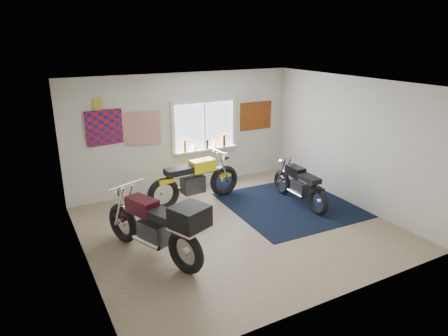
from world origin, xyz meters
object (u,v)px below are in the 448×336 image
maroon_tourer (159,226)px  navy_rug (289,205)px  yellow_triumph (195,181)px  black_chrome_bike (299,186)px

maroon_tourer → navy_rug: bearing=-98.9°
yellow_triumph → maroon_tourer: (-1.47, -1.87, 0.11)m
yellow_triumph → black_chrome_bike: (1.96, -1.12, -0.08)m
navy_rug → maroon_tourer: (-3.20, -0.76, 0.59)m
black_chrome_bike → navy_rug: bearing=88.8°
navy_rug → yellow_triumph: size_ratio=1.17×
black_chrome_bike → yellow_triumph: bearing=61.1°
maroon_tourer → yellow_triumph: bearing=-60.3°
navy_rug → black_chrome_bike: black_chrome_bike is taller
navy_rug → black_chrome_bike: (0.23, -0.01, 0.40)m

